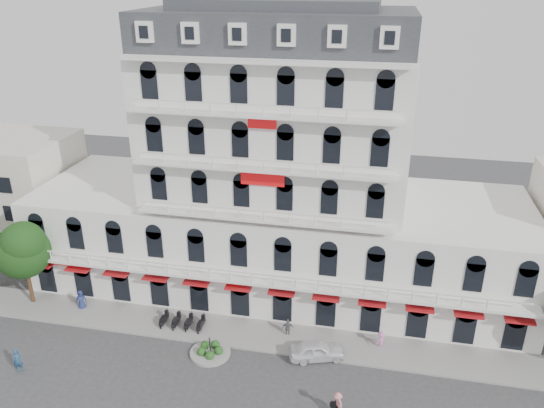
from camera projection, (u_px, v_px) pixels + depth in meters
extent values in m
cube|color=gray|center=(256.00, 335.00, 43.95)|extent=(53.00, 4.00, 0.16)
cube|color=silver|center=(277.00, 238.00, 50.23)|extent=(45.00, 14.00, 9.00)
cube|color=silver|center=(278.00, 125.00, 45.79)|extent=(22.00, 12.00, 13.00)
cube|color=#2D3035|center=(278.00, 28.00, 42.56)|extent=(21.56, 11.76, 3.00)
cube|color=#2D3035|center=(278.00, 3.00, 41.79)|extent=(15.84, 8.64, 0.80)
cube|color=red|center=(260.00, 290.00, 43.92)|extent=(40.50, 1.00, 0.15)
cube|color=#BB0C0F|center=(262.00, 177.00, 41.32)|extent=(3.50, 0.10, 1.40)
cube|color=beige|center=(8.00, 191.00, 57.02)|extent=(14.00, 10.00, 12.00)
cylinder|color=gray|center=(210.00, 353.00, 41.81)|extent=(3.20, 3.20, 0.24)
cylinder|color=black|center=(210.00, 345.00, 41.50)|extent=(0.08, 0.08, 1.40)
sphere|color=#1A4717|center=(219.00, 351.00, 41.55)|extent=(0.70, 0.70, 0.70)
sphere|color=#1A4717|center=(215.00, 344.00, 42.23)|extent=(0.70, 0.70, 0.70)
sphere|color=#1A4717|center=(205.00, 345.00, 42.16)|extent=(0.70, 0.70, 0.70)
sphere|color=#1A4717|center=(201.00, 352.00, 41.43)|extent=(0.70, 0.70, 0.70)
sphere|color=#1A4717|center=(210.00, 355.00, 41.04)|extent=(0.70, 0.70, 0.70)
cylinder|color=#382314|center=(30.00, 285.00, 47.60)|extent=(0.36, 0.36, 3.74)
sphere|color=#143711|center=(23.00, 252.00, 46.23)|extent=(4.76, 4.76, 4.76)
sphere|color=#143711|center=(23.00, 243.00, 45.42)|extent=(3.74, 3.74, 3.74)
sphere|color=#143711|center=(19.00, 243.00, 46.29)|extent=(3.40, 3.40, 3.40)
imported|color=silver|center=(317.00, 350.00, 41.14)|extent=(4.69, 3.02, 1.48)
torus|color=black|center=(333.00, 408.00, 36.31)|extent=(0.44, 0.56, 0.60)
imported|color=#E37884|center=(338.00, 403.00, 35.45)|extent=(1.08, 1.19, 1.61)
imported|color=navy|center=(81.00, 300.00, 47.05)|extent=(1.10, 0.94, 1.90)
imported|color=#5C5D64|center=(288.00, 328.00, 43.62)|extent=(0.98, 0.50, 1.62)
imported|color=pink|center=(381.00, 340.00, 42.24)|extent=(1.10, 1.07, 1.51)
imported|color=navy|center=(18.00, 361.00, 39.71)|extent=(0.85, 0.74, 1.95)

